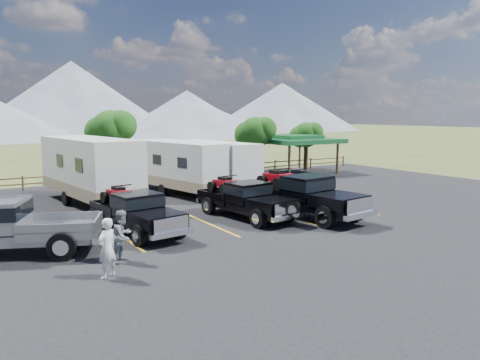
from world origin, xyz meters
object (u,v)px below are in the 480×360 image
rig_left (135,211)px  trailer_center (181,167)px  trailer_left (90,170)px  rig_right (303,194)px  trailer_right (213,165)px  person_b (123,236)px  rig_center (245,198)px  pavilion (295,140)px  pickup_silver (5,226)px  person_a (107,248)px

rig_left → trailer_center: size_ratio=0.62×
trailer_left → rig_right: bearing=-54.7°
trailer_right → person_b: 14.81m
trailer_center → rig_center: bearing=-101.9°
rig_center → person_b: rig_center is taller
pavilion → rig_center: size_ratio=1.04×
rig_center → trailer_left: size_ratio=0.57×
trailer_left → pickup_silver: (-4.92, -8.14, -0.87)m
rig_center → rig_left: bearing=173.3°
rig_left → person_b: 3.86m
trailer_left → person_b: trailer_left is taller
pickup_silver → person_b: bearing=71.3°
rig_center → person_a: (-7.92, -4.92, -0.01)m
pavilion → person_b: size_ratio=3.53×
pavilion → rig_left: pavilion is taller
pickup_silver → pavilion: bearing=142.7°
trailer_left → person_b: size_ratio=5.96×
pickup_silver → rig_left: bearing=119.8°
rig_left → rig_right: (7.97, -1.11, 0.16)m
trailer_right → rig_left: bearing=-141.6°
pavilion → trailer_right: bearing=-154.6°
trailer_right → person_a: size_ratio=4.96×
rig_center → trailer_right: 8.19m
person_a → rig_center: bearing=-175.8°
pavilion → trailer_left: 19.10m
trailer_center → person_b: bearing=-133.3°
trailer_center → person_a: (-8.05, -12.62, -0.78)m
pickup_silver → person_a: bearing=52.2°
pavilion → person_b: 25.88m
trailer_left → person_a: trailer_left is taller
rig_left → rig_center: size_ratio=0.98×
pavilion → trailer_right: 11.69m
rig_center → pickup_silver: 10.33m
rig_center → trailer_right: size_ratio=0.65×
rig_left → person_b: rig_left is taller
rig_left → trailer_right: bearing=36.7°
rig_left → rig_center: 5.41m
rig_center → trailer_right: (2.42, 7.79, 0.73)m
rig_left → rig_center: bearing=-7.5°
rig_left → rig_right: 8.04m
pavilion → trailer_center: bearing=-158.4°
trailer_left → pickup_silver: trailer_left is taller
rig_right → trailer_right: (-0.14, 8.99, 0.58)m
person_b → trailer_left: bearing=42.6°
pavilion → trailer_center: size_ratio=0.66×
person_b → rig_right: bearing=-24.9°
rig_left → trailer_center: trailer_center is taller
person_b → rig_center: bearing=-11.8°
trailer_center → person_a: bearing=-133.5°
rig_right → trailer_center: bearing=97.4°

